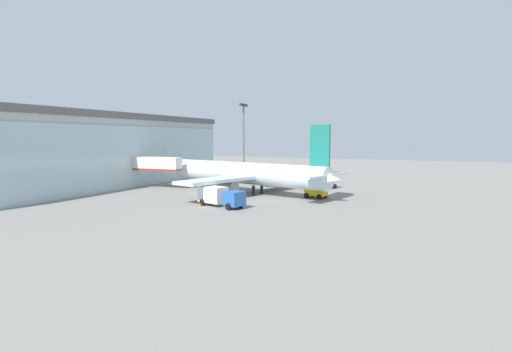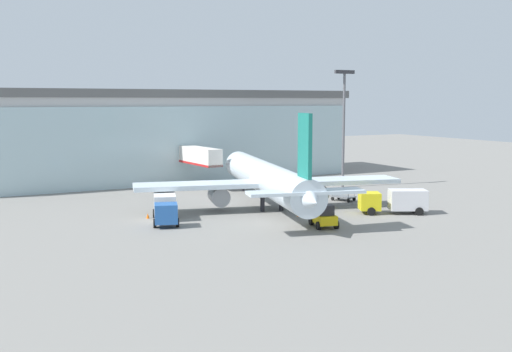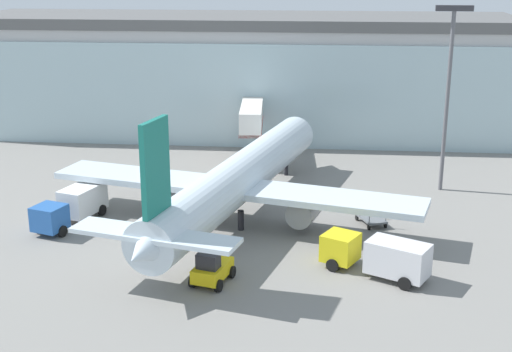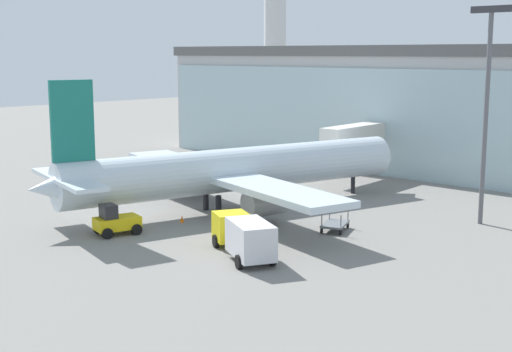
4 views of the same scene
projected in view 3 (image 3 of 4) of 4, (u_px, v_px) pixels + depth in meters
The scene contains 11 objects.
ground at pixel (178, 258), 50.83m from camera, with size 240.00×240.00×0.00m, color gray.
terminal_building at pixel (243, 74), 85.80m from camera, with size 63.57×16.47×13.99m.
jet_bridge at pixel (252, 114), 76.39m from camera, with size 3.23×13.27×5.80m.
apron_light_mast at pixel (449, 82), 62.83m from camera, with size 3.20×0.40×16.61m.
airplane at pixel (237, 181), 57.20m from camera, with size 30.57×34.61×11.23m.
catering_truck at pixel (72, 205), 57.18m from camera, with size 4.27×7.62×2.65m.
fuel_truck at pixel (379, 255), 47.68m from camera, with size 7.50×5.29×2.65m.
baggage_cart at pixel (371, 218), 57.15m from camera, with size 2.57×3.20×1.50m.
pushback_tug at pixel (212, 269), 46.71m from camera, with size 2.83×3.54×2.30m.
safety_cone_nose at pixel (233, 245), 52.37m from camera, with size 0.36×0.36×0.55m, color orange.
safety_cone_wingtip at pixel (71, 209), 60.00m from camera, with size 0.36×0.36×0.55m, color orange.
Camera 3 is at (10.43, -45.99, 20.62)m, focal length 50.00 mm.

